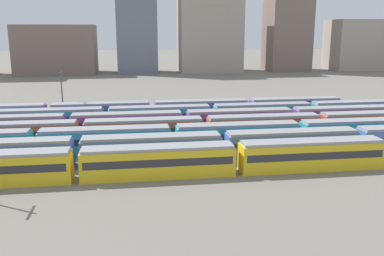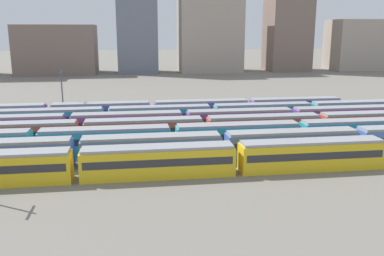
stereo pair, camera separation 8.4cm
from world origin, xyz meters
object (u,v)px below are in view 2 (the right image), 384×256
at_px(train_track_3, 319,125).
at_px(train_track_4, 292,118).
at_px(train_track_5, 262,113).
at_px(train_track_0, 158,161).
at_px(catenary_pole_1, 62,92).
at_px(train_track_2, 238,136).
at_px(train_track_1, 291,144).
at_px(train_track_6, 152,111).

xyz_separation_m(train_track_3, train_track_4, (-2.59, 5.20, 0.00)).
relative_size(train_track_3, train_track_5, 1.20).
xyz_separation_m(train_track_0, train_track_3, (27.17, 15.60, 0.00)).
relative_size(train_track_4, catenary_pole_1, 11.54).
xyz_separation_m(train_track_5, catenary_pole_1, (-36.83, 8.39, 3.52)).
relative_size(train_track_5, catenary_pole_1, 9.60).
bearing_deg(train_track_5, train_track_2, -118.93).
distance_m(train_track_1, train_track_2, 8.07).
bearing_deg(train_track_0, train_track_5, 51.29).
bearing_deg(train_track_2, train_track_4, 40.07).
xyz_separation_m(train_track_5, train_track_6, (-20.05, 5.20, 0.00)).
height_order(train_track_0, train_track_5, same).
relative_size(train_track_0, train_track_1, 0.60).
relative_size(train_track_1, train_track_3, 0.83).
height_order(train_track_0, catenary_pole_1, catenary_pole_1).
bearing_deg(train_track_6, train_track_3, -30.60).
distance_m(train_track_0, train_track_6, 31.21).
bearing_deg(train_track_0, train_track_1, 15.79).
height_order(train_track_1, train_track_2, same).
height_order(train_track_0, train_track_2, same).
bearing_deg(train_track_4, catenary_pole_1, 161.48).
distance_m(train_track_1, train_track_6, 31.39).
xyz_separation_m(train_track_4, catenary_pole_1, (-40.57, 13.59, 3.52)).
bearing_deg(train_track_5, train_track_1, -96.73).
distance_m(train_track_1, train_track_4, 16.79).
bearing_deg(train_track_3, train_track_6, 149.40).
distance_m(train_track_3, train_track_5, 12.18).
distance_m(train_track_0, train_track_3, 31.33).
xyz_separation_m(train_track_2, train_track_3, (14.95, 5.20, 0.00)).
bearing_deg(train_track_2, train_track_5, 61.07).
bearing_deg(train_track_4, train_track_6, 156.39).
distance_m(train_track_2, catenary_pole_1, 37.19).
xyz_separation_m(train_track_0, catenary_pole_1, (-15.99, 34.39, 3.52)).
relative_size(train_track_4, train_track_6, 1.51).
relative_size(train_track_2, catenary_pole_1, 9.60).
bearing_deg(train_track_6, train_track_0, -91.46).
xyz_separation_m(train_track_1, catenary_pole_1, (-34.37, 29.19, 3.52)).
xyz_separation_m(train_track_4, train_track_5, (-3.74, 5.20, 0.00)).
bearing_deg(train_track_4, train_track_2, -139.93).
bearing_deg(train_track_2, train_track_3, 19.18).
bearing_deg(catenary_pole_1, train_track_0, -65.07).
bearing_deg(train_track_1, train_track_4, 68.33).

